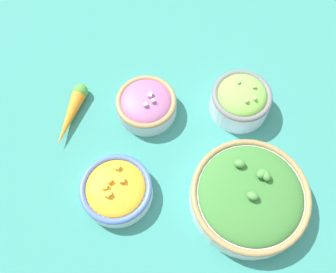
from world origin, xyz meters
The scene contains 6 objects.
ground_plane centered at (0.00, 0.00, 0.00)m, with size 3.00×3.00×0.00m, color #337F75.
bowl_lettuce centered at (0.14, 0.11, 0.04)m, with size 0.12×0.12×0.08m.
bowl_red_onion centered at (-0.06, 0.07, 0.03)m, with size 0.13×0.13×0.06m.
bowl_broccoli centered at (0.17, -0.10, 0.03)m, with size 0.22×0.22×0.08m.
bowl_squash centered at (-0.08, -0.12, 0.02)m, with size 0.14×0.14×0.05m.
loose_carrot centered at (-0.21, 0.03, 0.01)m, with size 0.04×0.15×0.03m.
Camera 1 is at (0.05, -0.31, 0.71)m, focal length 40.00 mm.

